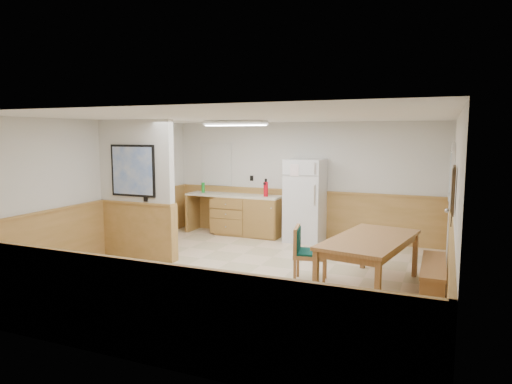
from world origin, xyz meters
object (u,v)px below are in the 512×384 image
at_px(refrigerator, 305,200).
at_px(fire_extinguisher, 266,189).
at_px(dining_table, 370,244).
at_px(dining_bench, 433,271).
at_px(dining_chair, 305,250).
at_px(soap_bottle, 203,188).

bearing_deg(refrigerator, fire_extinguisher, -179.72).
bearing_deg(refrigerator, dining_table, -54.49).
bearing_deg(dining_bench, dining_chair, -176.33).
distance_m(dining_chair, soap_bottle, 4.22).
height_order(refrigerator, soap_bottle, refrigerator).
xyz_separation_m(dining_bench, fire_extinguisher, (-3.49, 2.44, 0.73)).
relative_size(dining_chair, fire_extinguisher, 2.19).
bearing_deg(dining_table, refrigerator, 135.07).
distance_m(dining_bench, soap_bottle, 5.70).
bearing_deg(dining_table, soap_bottle, 158.91).
distance_m(refrigerator, dining_chair, 2.71).
xyz_separation_m(refrigerator, fire_extinguisher, (-0.89, 0.01, 0.21)).
height_order(refrigerator, dining_bench, refrigerator).
distance_m(refrigerator, fire_extinguisher, 0.91).
relative_size(refrigerator, dining_table, 0.83).
bearing_deg(dining_chair, dining_bench, -6.76).
relative_size(refrigerator, fire_extinguisher, 4.45).
bearing_deg(fire_extinguisher, dining_bench, -52.32).
bearing_deg(soap_bottle, dining_bench, -26.29).
bearing_deg(dining_bench, soap_bottle, 153.08).
distance_m(dining_table, dining_chair, 0.98).
bearing_deg(dining_table, dining_chair, -164.72).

